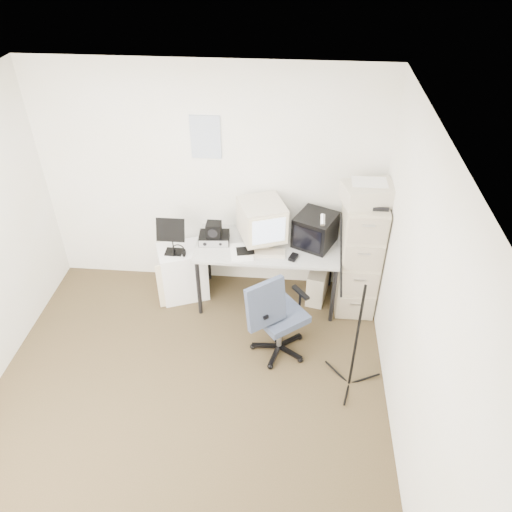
# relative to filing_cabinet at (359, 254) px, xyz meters

# --- Properties ---
(floor) EXTENTS (3.60, 3.60, 0.01)m
(floor) POSITION_rel_filing_cabinet_xyz_m (-1.58, -1.48, -0.66)
(floor) COLOR #3C341C
(floor) RESTS_ON ground
(ceiling) EXTENTS (3.60, 3.60, 0.01)m
(ceiling) POSITION_rel_filing_cabinet_xyz_m (-1.58, -1.48, 1.85)
(ceiling) COLOR white
(ceiling) RESTS_ON ground
(wall_back) EXTENTS (3.60, 0.02, 2.50)m
(wall_back) POSITION_rel_filing_cabinet_xyz_m (-1.58, 0.32, 0.60)
(wall_back) COLOR white
(wall_back) RESTS_ON ground
(wall_right) EXTENTS (0.02, 3.60, 2.50)m
(wall_right) POSITION_rel_filing_cabinet_xyz_m (0.22, -1.48, 0.60)
(wall_right) COLOR white
(wall_right) RESTS_ON ground
(wall_calendar) EXTENTS (0.30, 0.02, 0.44)m
(wall_calendar) POSITION_rel_filing_cabinet_xyz_m (-1.60, 0.31, 1.10)
(wall_calendar) COLOR white
(wall_calendar) RESTS_ON wall_back
(filing_cabinet) EXTENTS (0.40, 0.60, 1.30)m
(filing_cabinet) POSITION_rel_filing_cabinet_xyz_m (0.00, 0.00, 0.00)
(filing_cabinet) COLOR #C6BA94
(filing_cabinet) RESTS_ON floor
(printer) EXTENTS (0.55, 0.44, 0.19)m
(printer) POSITION_rel_filing_cabinet_xyz_m (0.00, -0.05, 0.74)
(printer) COLOR #B5AA90
(printer) RESTS_ON filing_cabinet
(desk) EXTENTS (1.50, 0.70, 0.73)m
(desk) POSITION_rel_filing_cabinet_xyz_m (-0.95, -0.03, -0.29)
(desk) COLOR #BABABA
(desk) RESTS_ON floor
(crt_monitor) EXTENTS (0.56, 0.57, 0.47)m
(crt_monitor) POSITION_rel_filing_cabinet_xyz_m (-1.02, 0.02, 0.31)
(crt_monitor) COLOR #B5AA90
(crt_monitor) RESTS_ON desk
(crt_tv) EXTENTS (0.50, 0.51, 0.34)m
(crt_tv) POSITION_rel_filing_cabinet_xyz_m (-0.47, 0.04, 0.25)
(crt_tv) COLOR black
(crt_tv) RESTS_ON desk
(desk_speaker) EXTENTS (0.09, 0.09, 0.15)m
(desk_speaker) POSITION_rel_filing_cabinet_xyz_m (-0.65, 0.03, 0.15)
(desk_speaker) COLOR beige
(desk_speaker) RESTS_ON desk
(keyboard) EXTENTS (0.41, 0.16, 0.02)m
(keyboard) POSITION_rel_filing_cabinet_xyz_m (-0.97, -0.19, 0.09)
(keyboard) COLOR #B5AA90
(keyboard) RESTS_ON desk
(mouse) EXTENTS (0.11, 0.13, 0.03)m
(mouse) POSITION_rel_filing_cabinet_xyz_m (-0.68, -0.24, 0.10)
(mouse) COLOR black
(mouse) RESTS_ON desk
(radio_receiver) EXTENTS (0.33, 0.25, 0.09)m
(radio_receiver) POSITION_rel_filing_cabinet_xyz_m (-1.51, -0.01, 0.12)
(radio_receiver) COLOR black
(radio_receiver) RESTS_ON desk
(radio_speaker) EXTENTS (0.15, 0.14, 0.15)m
(radio_speaker) POSITION_rel_filing_cabinet_xyz_m (-1.51, -0.03, 0.24)
(radio_speaker) COLOR black
(radio_speaker) RESTS_ON radio_receiver
(papers) EXTENTS (0.28, 0.34, 0.02)m
(papers) POSITION_rel_filing_cabinet_xyz_m (-1.21, -0.19, 0.09)
(papers) COLOR white
(papers) RESTS_ON desk
(pc_tower) EXTENTS (0.27, 0.44, 0.39)m
(pc_tower) POSITION_rel_filing_cabinet_xyz_m (-0.39, 0.05, -0.46)
(pc_tower) COLOR #B5AA90
(pc_tower) RESTS_ON floor
(office_chair) EXTENTS (0.78, 0.78, 0.97)m
(office_chair) POSITION_rel_filing_cabinet_xyz_m (-0.78, -0.80, -0.17)
(office_chair) COLOR #48506D
(office_chair) RESTS_ON floor
(side_cart) EXTENTS (0.60, 0.54, 0.61)m
(side_cart) POSITION_rel_filing_cabinet_xyz_m (-1.88, -0.02, -0.35)
(side_cart) COLOR white
(side_cart) RESTS_ON floor
(music_stand) EXTENTS (0.33, 0.23, 0.43)m
(music_stand) POSITION_rel_filing_cabinet_xyz_m (-1.94, -0.08, 0.18)
(music_stand) COLOR black
(music_stand) RESTS_ON side_cart
(headphones) EXTENTS (0.19, 0.19, 0.03)m
(headphones) POSITION_rel_filing_cabinet_xyz_m (-1.88, -0.13, 0.01)
(headphones) COLOR black
(headphones) RESTS_ON side_cart
(mic_stand) EXTENTS (0.02, 0.02, 1.55)m
(mic_stand) POSITION_rel_filing_cabinet_xyz_m (-0.10, -1.16, 0.13)
(mic_stand) COLOR black
(mic_stand) RESTS_ON floor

